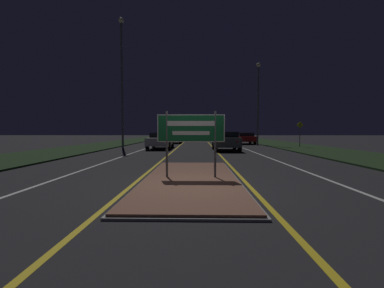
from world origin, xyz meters
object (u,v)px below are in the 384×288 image
car_receding_0 (226,140)px  warning_sign (300,132)px  streetlight_left_near (122,72)px  car_approaching_2 (161,136)px  streetlight_right_near (258,96)px  highway_sign (191,131)px  car_approaching_0 (161,140)px  car_approaching_1 (174,137)px  car_receding_1 (245,138)px

car_receding_0 → warning_sign: (6.93, 3.40, 0.66)m
streetlight_left_near → car_approaching_2: (0.40, 20.20, -5.80)m
streetlight_right_near → highway_sign: bearing=-108.7°
car_approaching_0 → highway_sign: bearing=-78.2°
streetlight_right_near → warning_sign: (2.83, -3.87, -3.68)m
highway_sign → car_approaching_1: bearing=96.4°
highway_sign → car_approaching_0: (-2.88, 13.75, -0.76)m
car_approaching_0 → car_approaching_1: bearing=88.9°
warning_sign → streetlight_left_near: bearing=-176.0°
streetlight_left_near → car_receding_0: bearing=-15.1°
streetlight_right_near → car_receding_1: (-0.84, 2.68, -4.41)m
streetlight_left_near → car_approaching_0: (3.33, -0.36, -5.78)m
car_receding_1 → car_approaching_2: car_approaching_2 is taller
highway_sign → car_approaching_1: 23.97m
car_receding_1 → streetlight_left_near: bearing=-147.2°
streetlight_right_near → car_approaching_2: streetlight_right_near is taller
streetlight_right_near → car_receding_0: bearing=-119.4°
highway_sign → car_approaching_0: bearing=101.8°
streetlight_left_near → streetlight_right_near: streetlight_left_near is taller
car_approaching_1 → car_approaching_0: bearing=-91.1°
streetlight_left_near → car_approaching_0: bearing=-6.2°
streetlight_right_near → car_approaching_0: (-9.35, -5.32, -4.38)m
streetlight_right_near → car_approaching_1: streetlight_right_near is taller
car_receding_0 → car_approaching_2: size_ratio=0.92×
streetlight_left_near → car_approaching_2: size_ratio=2.43×
car_receding_1 → car_approaching_2: 16.99m
streetlight_left_near → car_approaching_2: 21.02m
highway_sign → car_receding_1: size_ratio=0.49×
car_receding_1 → warning_sign: bearing=-60.8°
highway_sign → car_receding_1: (5.63, 21.74, -0.79)m
car_approaching_1 → car_receding_1: bearing=-14.0°
highway_sign → car_approaching_1: (-2.69, 23.81, -0.76)m
warning_sign → car_approaching_2: bearing=128.3°
streetlight_left_near → warning_sign: 16.35m
streetlight_right_near → warning_sign: bearing=-53.8°
streetlight_right_near → car_approaching_1: bearing=152.6°
car_receding_0 → car_approaching_1: car_receding_0 is taller
car_receding_1 → car_approaching_0: 11.68m
streetlight_left_near → car_receding_1: 15.24m
car_approaching_1 → streetlight_left_near: bearing=-109.9°
streetlight_right_near → car_approaching_0: 11.61m
car_receding_0 → car_approaching_1: bearing=112.8°
car_approaching_2 → streetlight_left_near: bearing=-91.1°
car_approaching_0 → car_approaching_1: car_approaching_1 is taller
car_approaching_0 → car_receding_1: bearing=43.2°
highway_sign → warning_sign: warning_sign is taller
streetlight_left_near → car_receding_0: streetlight_left_near is taller
streetlight_left_near → car_receding_0: size_ratio=2.64×
highway_sign → warning_sign: (9.30, 15.19, -0.06)m
highway_sign → streetlight_right_near: size_ratio=0.24×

